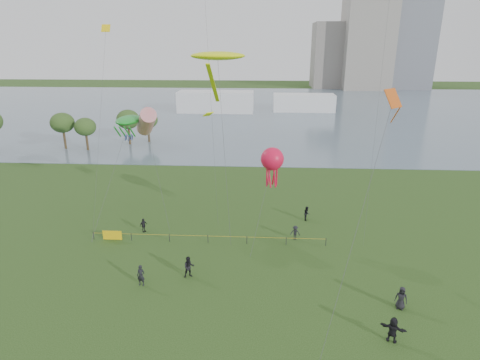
{
  "coord_description": "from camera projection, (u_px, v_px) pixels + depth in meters",
  "views": [
    {
      "loc": [
        1.92,
        -23.39,
        19.49
      ],
      "look_at": [
        0.0,
        10.0,
        8.0
      ],
      "focal_mm": 30.0,
      "sensor_mm": 36.0,
      "label": 1
    }
  ],
  "objects": [
    {
      "name": "spectator_a",
      "position": [
        189.0,
        267.0,
        34.88
      ],
      "size": [
        1.15,
        1.03,
        1.96
      ],
      "primitive_type": "imported",
      "rotation": [
        0.0,
        0.0,
        0.35
      ],
      "color": "black",
      "rests_on": "ground_plane"
    },
    {
      "name": "kite_creature",
      "position": [
        128.0,
        120.0,
        45.14
      ],
      "size": [
        3.61,
        10.37,
        11.68
      ],
      "rotation": [
        0.0,
        0.0,
        -0.23
      ],
      "color": "#3F3F42"
    },
    {
      "name": "ground_plane",
      "position": [
        232.0,
        332.0,
        28.53
      ],
      "size": [
        400.0,
        400.0,
        0.0
      ],
      "primitive_type": "plane",
      "color": "#1E3912"
    },
    {
      "name": "kite_delta",
      "position": [
        390.0,
        111.0,
        27.43
      ],
      "size": [
        5.99,
        8.99,
        16.5
      ],
      "rotation": [
        0.0,
        0.0,
        -0.26
      ],
      "color": "#3F3F42"
    },
    {
      "name": "kite_octopus",
      "position": [
        272.0,
        160.0,
        40.29
      ],
      "size": [
        3.17,
        6.08,
        9.59
      ],
      "rotation": [
        0.0,
        0.0,
        0.13
      ],
      "color": "#3F3F42"
    },
    {
      "name": "spectator_c",
      "position": [
        143.0,
        225.0,
        43.32
      ],
      "size": [
        0.84,
        0.97,
        1.57
      ],
      "primitive_type": "imported",
      "rotation": [
        0.0,
        0.0,
        0.97
      ],
      "color": "black",
      "rests_on": "ground_plane"
    },
    {
      "name": "kite_windsock",
      "position": [
        146.0,
        122.0,
        45.83
      ],
      "size": [
        5.77,
        8.17,
        12.82
      ],
      "rotation": [
        0.0,
        0.0,
        -0.06
      ],
      "color": "#3F3F42"
    },
    {
      "name": "building_mid",
      "position": [
        366.0,
        44.0,
        172.81
      ],
      "size": [
        20.0,
        20.0,
        38.0
      ],
      "primitive_type": "cube",
      "color": "gray",
      "rests_on": "ground_plane"
    },
    {
      "name": "pavilion_right",
      "position": [
        304.0,
        103.0,
        119.48
      ],
      "size": [
        18.0,
        7.0,
        5.0
      ],
      "primitive_type": "cube",
      "color": "white",
      "rests_on": "ground_plane"
    },
    {
      "name": "spectator_f",
      "position": [
        141.0,
        276.0,
        33.69
      ],
      "size": [
        0.73,
        0.53,
        1.87
      ],
      "primitive_type": "imported",
      "rotation": [
        0.0,
        0.0,
        -0.12
      ],
      "color": "black",
      "rests_on": "ground_plane"
    },
    {
      "name": "trees",
      "position": [
        70.0,
        122.0,
        76.32
      ],
      "size": [
        31.3,
        14.83,
        8.11
      ],
      "color": "#3D2F1B",
      "rests_on": "ground_plane"
    },
    {
      "name": "lake",
      "position": [
        257.0,
        110.0,
        122.94
      ],
      "size": [
        400.0,
        120.0,
        0.08
      ],
      "primitive_type": "cube",
      "color": "slate",
      "rests_on": "ground_plane"
    },
    {
      "name": "spectator_b",
      "position": [
        295.0,
        233.0,
        41.64
      ],
      "size": [
        1.07,
        0.7,
        1.56
      ],
      "primitive_type": "imported",
      "rotation": [
        0.0,
        0.0,
        -0.12
      ],
      "color": "black",
      "rests_on": "ground_plane"
    },
    {
      "name": "building_low",
      "position": [
        331.0,
        55.0,
        180.86
      ],
      "size": [
        16.0,
        18.0,
        28.0
      ],
      "primitive_type": "cube",
      "color": "slate",
      "rests_on": "ground_plane"
    },
    {
      "name": "pavilion_left",
      "position": [
        216.0,
        102.0,
        117.9
      ],
      "size": [
        22.0,
        8.0,
        6.0
      ],
      "primitive_type": "cube",
      "color": "white",
      "rests_on": "ground_plane"
    },
    {
      "name": "spectator_d",
      "position": [
        401.0,
        298.0,
        30.73
      ],
      "size": [
        1.07,
        0.9,
        1.87
      ],
      "primitive_type": "imported",
      "rotation": [
        0.0,
        0.0,
        -0.39
      ],
      "color": "black",
      "rests_on": "ground_plane"
    },
    {
      "name": "kite_stingray",
      "position": [
        218.0,
        56.0,
        40.05
      ],
      "size": [
        5.52,
        10.2,
        18.67
      ],
      "rotation": [
        0.0,
        0.0,
        -0.31
      ],
      "color": "#3F3F42"
    },
    {
      "name": "spectator_g",
      "position": [
        307.0,
        213.0,
        46.25
      ],
      "size": [
        0.71,
        0.87,
        1.66
      ],
      "primitive_type": "imported",
      "rotation": [
        0.0,
        0.0,
        1.46
      ],
      "color": "black",
      "rests_on": "ground_plane"
    },
    {
      "name": "spectator_e",
      "position": [
        393.0,
        330.0,
        27.31
      ],
      "size": [
        1.83,
        1.23,
        1.89
      ],
      "primitive_type": "imported",
      "rotation": [
        0.0,
        0.0,
        2.72
      ],
      "color": "black",
      "rests_on": "ground_plane"
    },
    {
      "name": "fence",
      "position": [
        149.0,
        236.0,
        41.38
      ],
      "size": [
        24.07,
        0.07,
        1.05
      ],
      "color": "black",
      "rests_on": "ground_plane"
    }
  ]
}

